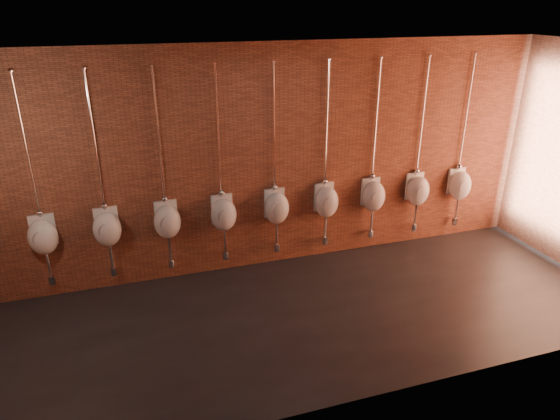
{
  "coord_description": "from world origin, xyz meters",
  "views": [
    {
      "loc": [
        -1.81,
        -4.92,
        3.7
      ],
      "look_at": [
        0.05,
        0.9,
        1.1
      ],
      "focal_mm": 32.0,
      "sensor_mm": 36.0,
      "label": 1
    }
  ],
  "objects_px": {
    "urinal_4": "(223,214)",
    "urinal_3": "(167,220)",
    "urinal_2": "(107,228)",
    "urinal_5": "(276,207)",
    "urinal_7": "(373,195)",
    "urinal_8": "(418,190)",
    "urinal_6": "(326,201)",
    "urinal_1": "(43,236)",
    "urinal_9": "(460,185)"
  },
  "relations": [
    {
      "from": "urinal_1",
      "to": "urinal_8",
      "type": "relative_size",
      "value": 1.0
    },
    {
      "from": "urinal_2",
      "to": "urinal_4",
      "type": "xyz_separation_m",
      "value": [
        1.54,
        0.0,
        0.0
      ]
    },
    {
      "from": "urinal_6",
      "to": "urinal_7",
      "type": "relative_size",
      "value": 1.0
    },
    {
      "from": "urinal_4",
      "to": "urinal_5",
      "type": "xyz_separation_m",
      "value": [
        0.77,
        0.0,
        0.0
      ]
    },
    {
      "from": "urinal_3",
      "to": "urinal_6",
      "type": "xyz_separation_m",
      "value": [
        2.32,
        0.0,
        0.0
      ]
    },
    {
      "from": "urinal_1",
      "to": "urinal_7",
      "type": "xyz_separation_m",
      "value": [
        4.63,
        0.0,
        0.0
      ]
    },
    {
      "from": "urinal_1",
      "to": "urinal_9",
      "type": "height_order",
      "value": "same"
    },
    {
      "from": "urinal_1",
      "to": "urinal_5",
      "type": "bearing_deg",
      "value": 0.0
    },
    {
      "from": "urinal_1",
      "to": "urinal_6",
      "type": "relative_size",
      "value": 1.0
    },
    {
      "from": "urinal_1",
      "to": "urinal_6",
      "type": "bearing_deg",
      "value": 0.0
    },
    {
      "from": "urinal_3",
      "to": "urinal_6",
      "type": "distance_m",
      "value": 2.32
    },
    {
      "from": "urinal_3",
      "to": "urinal_7",
      "type": "bearing_deg",
      "value": 0.0
    },
    {
      "from": "urinal_4",
      "to": "urinal_5",
      "type": "relative_size",
      "value": 1.0
    },
    {
      "from": "urinal_8",
      "to": "urinal_9",
      "type": "relative_size",
      "value": 1.0
    },
    {
      "from": "urinal_5",
      "to": "urinal_1",
      "type": "bearing_deg",
      "value": 180.0
    },
    {
      "from": "urinal_1",
      "to": "urinal_4",
      "type": "height_order",
      "value": "same"
    },
    {
      "from": "urinal_5",
      "to": "urinal_3",
      "type": "bearing_deg",
      "value": 180.0
    },
    {
      "from": "urinal_1",
      "to": "urinal_5",
      "type": "distance_m",
      "value": 3.09
    },
    {
      "from": "urinal_3",
      "to": "urinal_4",
      "type": "xyz_separation_m",
      "value": [
        0.77,
        0.0,
        0.0
      ]
    },
    {
      "from": "urinal_1",
      "to": "urinal_6",
      "type": "xyz_separation_m",
      "value": [
        3.86,
        0.0,
        0.0
      ]
    },
    {
      "from": "urinal_5",
      "to": "urinal_6",
      "type": "relative_size",
      "value": 1.0
    },
    {
      "from": "urinal_2",
      "to": "urinal_7",
      "type": "distance_m",
      "value": 3.86
    },
    {
      "from": "urinal_8",
      "to": "urinal_9",
      "type": "distance_m",
      "value": 0.77
    },
    {
      "from": "urinal_3",
      "to": "urinal_5",
      "type": "relative_size",
      "value": 1.0
    },
    {
      "from": "urinal_2",
      "to": "urinal_6",
      "type": "height_order",
      "value": "same"
    },
    {
      "from": "urinal_4",
      "to": "urinal_6",
      "type": "xyz_separation_m",
      "value": [
        1.54,
        0.0,
        0.0
      ]
    },
    {
      "from": "urinal_2",
      "to": "urinal_5",
      "type": "relative_size",
      "value": 1.0
    },
    {
      "from": "urinal_6",
      "to": "urinal_9",
      "type": "relative_size",
      "value": 1.0
    },
    {
      "from": "urinal_6",
      "to": "urinal_7",
      "type": "bearing_deg",
      "value": 0.0
    },
    {
      "from": "urinal_4",
      "to": "urinal_8",
      "type": "xyz_separation_m",
      "value": [
        3.09,
        0.0,
        0.0
      ]
    },
    {
      "from": "urinal_2",
      "to": "urinal_4",
      "type": "relative_size",
      "value": 1.0
    },
    {
      "from": "urinal_4",
      "to": "urinal_9",
      "type": "distance_m",
      "value": 3.86
    },
    {
      "from": "urinal_2",
      "to": "urinal_5",
      "type": "distance_m",
      "value": 2.32
    },
    {
      "from": "urinal_2",
      "to": "urinal_6",
      "type": "relative_size",
      "value": 1.0
    },
    {
      "from": "urinal_4",
      "to": "urinal_3",
      "type": "bearing_deg",
      "value": 180.0
    },
    {
      "from": "urinal_4",
      "to": "urinal_9",
      "type": "height_order",
      "value": "same"
    },
    {
      "from": "urinal_4",
      "to": "urinal_2",
      "type": "bearing_deg",
      "value": 180.0
    },
    {
      "from": "urinal_1",
      "to": "urinal_2",
      "type": "bearing_deg",
      "value": 0.0
    },
    {
      "from": "urinal_5",
      "to": "urinal_9",
      "type": "distance_m",
      "value": 3.09
    },
    {
      "from": "urinal_4",
      "to": "urinal_6",
      "type": "bearing_deg",
      "value": 0.0
    },
    {
      "from": "urinal_4",
      "to": "urinal_7",
      "type": "bearing_deg",
      "value": 0.0
    },
    {
      "from": "urinal_1",
      "to": "urinal_7",
      "type": "distance_m",
      "value": 4.63
    },
    {
      "from": "urinal_1",
      "to": "urinal_8",
      "type": "xyz_separation_m",
      "value": [
        5.41,
        0.0,
        0.0
      ]
    },
    {
      "from": "urinal_3",
      "to": "urinal_7",
      "type": "xyz_separation_m",
      "value": [
        3.09,
        0.0,
        0.0
      ]
    },
    {
      "from": "urinal_1",
      "to": "urinal_5",
      "type": "relative_size",
      "value": 1.0
    },
    {
      "from": "urinal_2",
      "to": "urinal_3",
      "type": "bearing_deg",
      "value": 0.0
    },
    {
      "from": "urinal_2",
      "to": "urinal_5",
      "type": "xyz_separation_m",
      "value": [
        2.32,
        0.0,
        0.0
      ]
    },
    {
      "from": "urinal_7",
      "to": "urinal_4",
      "type": "bearing_deg",
      "value": 180.0
    },
    {
      "from": "urinal_7",
      "to": "urinal_8",
      "type": "height_order",
      "value": "same"
    },
    {
      "from": "urinal_2",
      "to": "urinal_1",
      "type": "bearing_deg",
      "value": 180.0
    }
  ]
}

